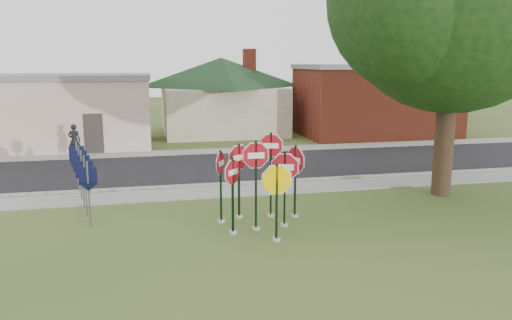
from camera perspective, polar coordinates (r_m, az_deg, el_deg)
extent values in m
plane|color=#33511E|center=(14.03, 1.61, -9.27)|extent=(120.00, 120.00, 0.00)
cube|color=gray|center=(19.16, -2.40, -3.57)|extent=(60.00, 1.60, 0.06)
cube|color=black|center=(23.49, -4.33, -0.87)|extent=(60.00, 7.00, 0.04)
cube|color=gray|center=(27.67, -5.61, 0.96)|extent=(60.00, 1.60, 0.06)
cube|color=gray|center=(20.11, -2.90, -2.76)|extent=(60.00, 0.20, 0.14)
cylinder|color=#A09E95|center=(14.96, -0.01, -7.79)|extent=(0.24, 0.24, 0.08)
cube|color=black|center=(14.59, -0.01, -2.97)|extent=(0.06, 0.05, 2.68)
cylinder|color=white|center=(14.39, -0.01, 0.53)|extent=(1.08, 0.05, 1.08)
cylinder|color=maroon|center=(14.39, -0.01, 0.53)|extent=(1.00, 0.05, 1.00)
cube|color=white|center=(14.39, -0.01, 0.53)|extent=(0.50, 0.02, 0.17)
cylinder|color=#A09E95|center=(14.08, 2.33, -9.03)|extent=(0.24, 0.24, 0.08)
cube|color=black|center=(13.75, 2.37, -4.87)|extent=(0.06, 0.05, 2.21)
cylinder|color=white|center=(13.59, 2.39, -2.29)|extent=(1.18, 0.04, 1.18)
cylinder|color=#FFCB00|center=(13.59, 2.39, -2.29)|extent=(1.09, 0.04, 1.09)
cylinder|color=#A09E95|center=(14.62, -2.64, -8.26)|extent=(0.24, 0.24, 0.08)
cube|color=black|center=(14.30, -2.68, -4.17)|extent=(0.08, 0.08, 2.25)
cylinder|color=white|center=(14.13, -2.71, -1.38)|extent=(0.70, 0.76, 1.02)
cylinder|color=maroon|center=(14.13, -2.71, -1.38)|extent=(0.65, 0.71, 0.94)
cube|color=white|center=(14.13, -2.71, -1.38)|extent=(0.32, 0.35, 0.16)
cylinder|color=#A09E95|center=(15.29, 3.25, -7.39)|extent=(0.24, 0.24, 0.08)
cube|color=black|center=(14.97, 3.29, -3.37)|extent=(0.07, 0.07, 2.29)
cylinder|color=white|center=(14.82, 3.32, -0.81)|extent=(1.11, 0.37, 1.16)
cylinder|color=maroon|center=(14.82, 3.32, -0.81)|extent=(1.03, 0.35, 1.07)
cube|color=white|center=(14.82, 3.32, -0.81)|extent=(0.51, 0.17, 0.19)
cylinder|color=#A09E95|center=(16.17, 1.68, -6.33)|extent=(0.24, 0.24, 0.08)
cube|color=black|center=(15.83, 1.71, -1.74)|extent=(0.07, 0.07, 2.74)
cylinder|color=white|center=(15.64, 1.73, 1.66)|extent=(1.00, 0.31, 1.04)
cylinder|color=maroon|center=(15.64, 1.73, 1.66)|extent=(0.93, 0.30, 0.96)
cube|color=white|center=(15.64, 1.73, 1.66)|extent=(0.46, 0.15, 0.17)
cylinder|color=#A09E95|center=(16.05, -1.94, -6.47)|extent=(0.24, 0.24, 0.08)
cube|color=black|center=(15.74, -1.96, -2.43)|extent=(0.08, 0.07, 2.41)
cylinder|color=white|center=(15.58, -1.98, 0.29)|extent=(0.96, 0.59, 1.12)
cylinder|color=maroon|center=(15.58, -1.98, 0.29)|extent=(0.90, 0.55, 1.03)
cube|color=white|center=(15.58, -1.98, 0.29)|extent=(0.45, 0.27, 0.18)
cylinder|color=#A09E95|center=(16.18, 4.44, -6.35)|extent=(0.24, 0.24, 0.08)
cube|color=black|center=(15.88, 4.50, -2.47)|extent=(0.07, 0.07, 2.33)
cylinder|color=white|center=(15.73, 4.53, 0.01)|extent=(0.44, 1.10, 1.17)
cylinder|color=maroon|center=(15.73, 4.53, 0.01)|extent=(0.41, 1.02, 1.09)
cube|color=white|center=(15.73, 4.53, 0.01)|extent=(0.20, 0.51, 0.19)
cylinder|color=#A09E95|center=(15.63, -3.99, -6.97)|extent=(0.24, 0.24, 0.08)
cube|color=black|center=(15.33, -4.04, -3.07)|extent=(0.07, 0.08, 2.27)
cylinder|color=white|center=(15.17, -4.08, -0.37)|extent=(0.47, 0.89, 0.99)
cylinder|color=maroon|center=(15.17, -4.08, -0.37)|extent=(0.44, 0.82, 0.92)
cube|color=white|center=(15.17, -4.08, -0.37)|extent=(0.22, 0.41, 0.16)
cube|color=#59595E|center=(15.84, -18.56, -3.68)|extent=(0.05, 0.05, 2.00)
cube|color=black|center=(15.71, -18.69, -1.74)|extent=(0.55, 0.13, 0.55)
cone|color=black|center=(15.79, -18.61, -2.98)|extent=(0.65, 0.65, 0.25)
cube|color=#59595E|center=(16.83, -18.90, -2.85)|extent=(0.05, 0.05, 2.00)
cube|color=black|center=(16.71, -19.02, -1.02)|extent=(0.55, 0.09, 0.55)
cone|color=black|center=(16.78, -18.94, -2.19)|extent=(0.62, 0.62, 0.25)
cube|color=#59595E|center=(17.82, -19.20, -2.11)|extent=(0.05, 0.05, 2.00)
cube|color=black|center=(17.71, -19.31, -0.38)|extent=(0.55, 0.05, 0.55)
cone|color=black|center=(17.78, -19.24, -1.49)|extent=(0.58, 0.58, 0.25)
cube|color=#59595E|center=(18.81, -19.47, -1.45)|extent=(0.05, 0.05, 2.00)
cube|color=black|center=(18.71, -19.58, 0.19)|extent=(0.55, 0.05, 0.55)
cone|color=black|center=(18.77, -19.51, -0.86)|extent=(0.58, 0.58, 0.25)
cube|color=#59595E|center=(19.81, -19.71, -0.86)|extent=(0.05, 0.05, 2.00)
cube|color=black|center=(19.71, -19.81, 0.71)|extent=(0.55, 0.09, 0.55)
cone|color=black|center=(19.77, -19.75, -0.29)|extent=(0.62, 0.62, 0.25)
cube|color=beige|center=(31.42, -23.12, 4.96)|extent=(12.00, 6.00, 4.00)
cube|color=gray|center=(31.30, -23.41, 8.69)|extent=(12.20, 6.20, 0.30)
cube|color=#332D28|center=(28.17, -18.06, 2.85)|extent=(1.00, 0.10, 2.20)
cube|color=beige|center=(35.30, -3.95, 5.75)|extent=(8.00, 8.00, 3.20)
pyramid|color=black|center=(35.14, -4.03, 11.61)|extent=(11.60, 11.60, 2.00)
cube|color=maroon|center=(35.50, -0.77, 11.31)|extent=(0.80, 0.80, 1.60)
cube|color=maroon|center=(34.86, 13.52, 6.48)|extent=(10.00, 6.00, 4.50)
cube|color=gray|center=(34.77, 13.70, 10.34)|extent=(10.20, 6.20, 0.30)
cube|color=white|center=(31.32, 12.60, 6.67)|extent=(2.00, 0.08, 0.90)
cylinder|color=#2F2014|center=(19.59, 20.86, 4.28)|extent=(0.70, 0.70, 5.60)
cylinder|color=#2F2014|center=(46.33, 20.67, 6.84)|extent=(0.50, 0.50, 4.00)
sphere|color=black|center=(46.25, 20.98, 11.29)|extent=(5.60, 5.60, 5.60)
imported|color=black|center=(27.38, -20.04, 2.11)|extent=(0.68, 0.51, 1.71)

